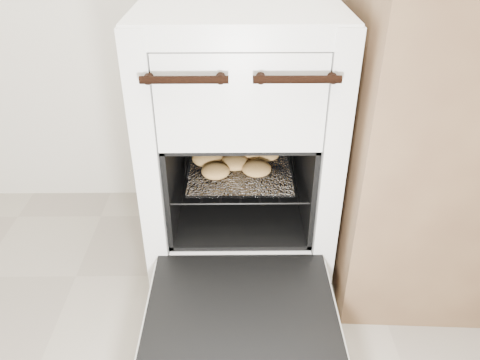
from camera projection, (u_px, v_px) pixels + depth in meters
name	position (u px, v px, depth m)	size (l,w,h in m)	color
stove	(240.00, 146.00, 1.50)	(0.56, 0.62, 0.85)	white
oven_door	(241.00, 307.00, 1.22)	(0.50, 0.39, 0.04)	black
oven_rack	(240.00, 171.00, 1.48)	(0.41, 0.39, 0.01)	black
foil_sheet	(240.00, 172.00, 1.46)	(0.32, 0.28, 0.01)	white
baked_rolls	(241.00, 158.00, 1.48)	(0.30, 0.24, 0.05)	#DBAE57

